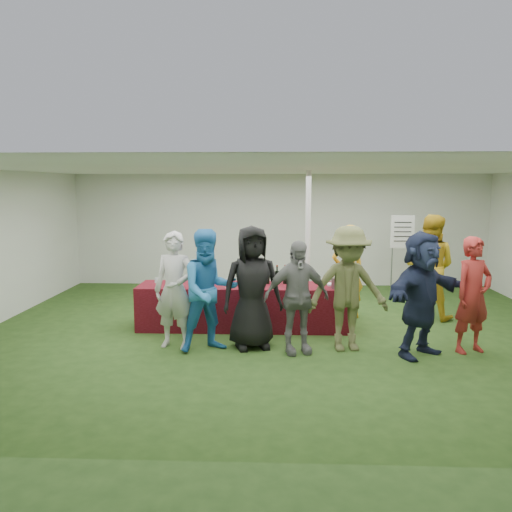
{
  "coord_description": "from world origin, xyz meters",
  "views": [
    {
      "loc": [
        -0.1,
        -8.11,
        2.43
      ],
      "look_at": [
        -0.43,
        0.21,
        1.25
      ],
      "focal_mm": 35.0,
      "sensor_mm": 36.0,
      "label": 1
    }
  ],
  "objects_px": {
    "serving_table": "(244,306)",
    "customer_5": "(421,294)",
    "staff_back": "(429,267)",
    "customer_3": "(297,297)",
    "customer_2": "(252,287)",
    "dump_bucket": "(339,283)",
    "staff_pourer": "(348,272)",
    "customer_1": "(209,290)",
    "customer_6": "(473,295)",
    "customer_0": "(175,290)",
    "wine_list_sign": "(402,238)",
    "customer_4": "(348,289)"
  },
  "relations": [
    {
      "from": "serving_table",
      "to": "customer_5",
      "type": "relative_size",
      "value": 2.0
    },
    {
      "from": "staff_back",
      "to": "customer_3",
      "type": "distance_m",
      "value": 3.24
    },
    {
      "from": "customer_2",
      "to": "customer_5",
      "type": "xyz_separation_m",
      "value": [
        2.42,
        -0.28,
        -0.02
      ]
    },
    {
      "from": "dump_bucket",
      "to": "staff_back",
      "type": "bearing_deg",
      "value": 30.15
    },
    {
      "from": "serving_table",
      "to": "staff_pourer",
      "type": "bearing_deg",
      "value": 22.05
    },
    {
      "from": "staff_back",
      "to": "customer_2",
      "type": "distance_m",
      "value": 3.66
    },
    {
      "from": "serving_table",
      "to": "customer_2",
      "type": "distance_m",
      "value": 1.17
    },
    {
      "from": "staff_pourer",
      "to": "customer_1",
      "type": "distance_m",
      "value": 3.0
    },
    {
      "from": "customer_2",
      "to": "customer_3",
      "type": "relative_size",
      "value": 1.11
    },
    {
      "from": "serving_table",
      "to": "customer_6",
      "type": "xyz_separation_m",
      "value": [
        3.4,
        -1.11,
        0.48
      ]
    },
    {
      "from": "serving_table",
      "to": "staff_pourer",
      "type": "distance_m",
      "value": 2.06
    },
    {
      "from": "serving_table",
      "to": "customer_3",
      "type": "height_order",
      "value": "customer_3"
    },
    {
      "from": "customer_1",
      "to": "customer_2",
      "type": "relative_size",
      "value": 0.98
    },
    {
      "from": "customer_0",
      "to": "customer_3",
      "type": "distance_m",
      "value": 1.82
    },
    {
      "from": "wine_list_sign",
      "to": "customer_0",
      "type": "relative_size",
      "value": 1.02
    },
    {
      "from": "customer_4",
      "to": "customer_3",
      "type": "bearing_deg",
      "value": -176.86
    },
    {
      "from": "wine_list_sign",
      "to": "customer_2",
      "type": "bearing_deg",
      "value": -131.65
    },
    {
      "from": "customer_6",
      "to": "customer_5",
      "type": "bearing_deg",
      "value": 170.83
    },
    {
      "from": "serving_table",
      "to": "wine_list_sign",
      "type": "distance_m",
      "value": 4.15
    },
    {
      "from": "wine_list_sign",
      "to": "customer_3",
      "type": "relative_size",
      "value": 1.09
    },
    {
      "from": "serving_table",
      "to": "staff_back",
      "type": "height_order",
      "value": "staff_back"
    },
    {
      "from": "wine_list_sign",
      "to": "staff_back",
      "type": "height_order",
      "value": "staff_back"
    },
    {
      "from": "wine_list_sign",
      "to": "customer_2",
      "type": "relative_size",
      "value": 0.98
    },
    {
      "from": "customer_4",
      "to": "staff_back",
      "type": "bearing_deg",
      "value": 39.17
    },
    {
      "from": "staff_pourer",
      "to": "customer_1",
      "type": "xyz_separation_m",
      "value": [
        -2.29,
        -1.93,
        0.04
      ]
    },
    {
      "from": "serving_table",
      "to": "customer_2",
      "type": "height_order",
      "value": "customer_2"
    },
    {
      "from": "serving_table",
      "to": "staff_back",
      "type": "bearing_deg",
      "value": 13.61
    },
    {
      "from": "staff_pourer",
      "to": "customer_6",
      "type": "height_order",
      "value": "staff_pourer"
    },
    {
      "from": "serving_table",
      "to": "staff_pourer",
      "type": "relative_size",
      "value": 2.09
    },
    {
      "from": "staff_back",
      "to": "dump_bucket",
      "type": "bearing_deg",
      "value": 59.35
    },
    {
      "from": "wine_list_sign",
      "to": "customer_1",
      "type": "height_order",
      "value": "customer_1"
    },
    {
      "from": "dump_bucket",
      "to": "customer_1",
      "type": "relative_size",
      "value": 0.14
    },
    {
      "from": "customer_4",
      "to": "customer_5",
      "type": "bearing_deg",
      "value": -20.37
    },
    {
      "from": "staff_back",
      "to": "customer_1",
      "type": "height_order",
      "value": "staff_back"
    },
    {
      "from": "customer_0",
      "to": "customer_2",
      "type": "distance_m",
      "value": 1.16
    },
    {
      "from": "dump_bucket",
      "to": "customer_5",
      "type": "height_order",
      "value": "customer_5"
    },
    {
      "from": "customer_0",
      "to": "staff_back",
      "type": "bearing_deg",
      "value": 35.74
    },
    {
      "from": "dump_bucket",
      "to": "customer_5",
      "type": "bearing_deg",
      "value": -46.67
    },
    {
      "from": "customer_1",
      "to": "customer_3",
      "type": "height_order",
      "value": "customer_1"
    },
    {
      "from": "customer_2",
      "to": "customer_5",
      "type": "relative_size",
      "value": 1.02
    },
    {
      "from": "customer_0",
      "to": "customer_6",
      "type": "xyz_separation_m",
      "value": [
        4.37,
        -0.04,
        -0.03
      ]
    },
    {
      "from": "dump_bucket",
      "to": "customer_2",
      "type": "height_order",
      "value": "customer_2"
    },
    {
      "from": "staff_pourer",
      "to": "customer_6",
      "type": "distance_m",
      "value": 2.42
    },
    {
      "from": "customer_0",
      "to": "wine_list_sign",
      "type": "bearing_deg",
      "value": 51.84
    },
    {
      "from": "customer_5",
      "to": "serving_table",
      "type": "bearing_deg",
      "value": 115.39
    },
    {
      "from": "dump_bucket",
      "to": "customer_1",
      "type": "xyz_separation_m",
      "value": [
        -2.01,
        -0.96,
        0.06
      ]
    },
    {
      "from": "customer_1",
      "to": "customer_5",
      "type": "relative_size",
      "value": 1.0
    },
    {
      "from": "customer_5",
      "to": "customer_6",
      "type": "height_order",
      "value": "customer_5"
    },
    {
      "from": "customer_6",
      "to": "customer_3",
      "type": "bearing_deg",
      "value": 159.92
    },
    {
      "from": "customer_3",
      "to": "staff_pourer",
      "type": "bearing_deg",
      "value": 47.47
    }
  ]
}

